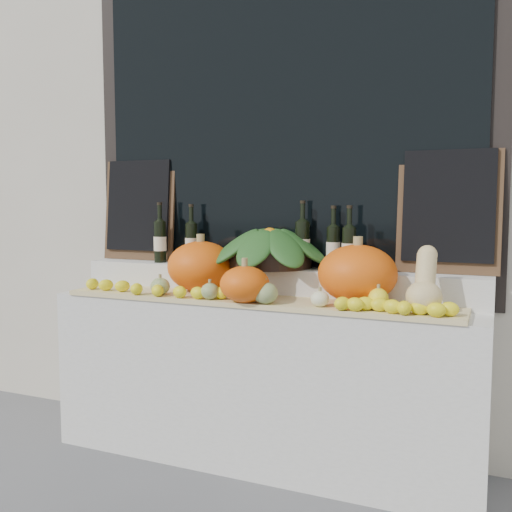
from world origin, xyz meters
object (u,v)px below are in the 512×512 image
pumpkin_left (201,266)px  butternut_squash (425,286)px  wine_bottle_tall (302,244)px  pumpkin_right (357,274)px  produce_bowl (270,248)px

pumpkin_left → butternut_squash: butternut_squash is taller
pumpkin_left → butternut_squash: bearing=-6.8°
butternut_squash → wine_bottle_tall: wine_bottle_tall is taller
wine_bottle_tall → pumpkin_right: bearing=-30.4°
pumpkin_right → produce_bowl: (-0.53, 0.17, 0.10)m
produce_bowl → wine_bottle_tall: size_ratio=1.94×
pumpkin_left → butternut_squash: (1.22, -0.15, -0.02)m
pumpkin_left → produce_bowl: 0.40m
produce_bowl → pumpkin_right: bearing=-18.0°
butternut_squash → produce_bowl: size_ratio=0.42×
produce_bowl → butternut_squash: bearing=-18.8°
pumpkin_left → wine_bottle_tall: (0.53, 0.18, 0.13)m
pumpkin_right → wine_bottle_tall: wine_bottle_tall is taller
butternut_squash → pumpkin_left: bearing=173.2°
pumpkin_left → produce_bowl: (0.35, 0.15, 0.10)m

